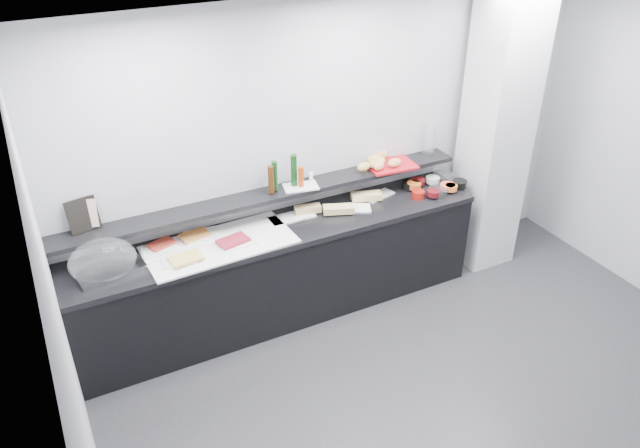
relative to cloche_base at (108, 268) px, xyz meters
name	(u,v)px	position (x,y,z in m)	size (l,w,h in m)	color
ground	(461,413)	(2.10, -1.71, -0.92)	(5.00, 5.00, 0.00)	#2D2D30
back_wall	(337,150)	(2.10, 0.29, 0.43)	(5.00, 0.02, 2.70)	#AEB0B6
ceiling	(521,53)	(2.10, -1.71, 1.78)	(5.00, 5.00, 0.00)	white
column	(496,134)	(3.60, -0.06, 0.43)	(0.50, 0.50, 2.70)	silver
buffet_cabinet	(282,274)	(1.40, -0.01, -0.50)	(3.60, 0.60, 0.85)	black
counter_top	(280,230)	(1.40, -0.01, -0.05)	(3.62, 0.62, 0.05)	black
wall_shelf	(271,195)	(1.40, 0.16, 0.21)	(3.60, 0.25, 0.04)	black
cloche_base	(108,268)	(0.00, 0.00, 0.00)	(0.49, 0.33, 0.04)	#B7BABE
cloche_dome	(103,261)	(-0.03, -0.04, 0.11)	(0.49, 0.33, 0.34)	white
linen_runner	(220,245)	(0.86, -0.05, -0.01)	(1.19, 0.56, 0.01)	white
platter_meat_a	(160,250)	(0.41, 0.07, 0.00)	(0.27, 0.18, 0.01)	white
food_meat_a	(161,244)	(0.44, 0.12, 0.02)	(0.20, 0.13, 0.02)	maroon
platter_salmon	(203,235)	(0.78, 0.14, 0.00)	(0.30, 0.20, 0.01)	white
food_salmon	(195,235)	(0.71, 0.13, 0.02)	(0.23, 0.14, 0.02)	#C66E28
platter_cheese	(179,260)	(0.50, -0.14, 0.00)	(0.26, 0.17, 0.01)	white
food_cheese	(186,258)	(0.55, -0.17, 0.02)	(0.24, 0.15, 0.02)	#E6C159
platter_meat_b	(238,242)	(1.00, -0.10, 0.00)	(0.29, 0.20, 0.01)	white
food_meat_b	(233,241)	(0.96, -0.09, 0.02)	(0.24, 0.16, 0.02)	maroon
sandwich_plate_left	(292,217)	(1.56, 0.09, -0.01)	(0.40, 0.17, 0.01)	silver
sandwich_food_left	(308,209)	(1.72, 0.10, 0.02)	(0.23, 0.09, 0.06)	tan
tongs_left	(304,218)	(1.64, 0.00, 0.00)	(0.01, 0.01, 0.16)	silver
sandwich_plate_mid	(349,208)	(2.08, 0.00, -0.01)	(0.37, 0.16, 0.01)	white
sandwich_food_mid	(339,209)	(1.96, -0.03, 0.02)	(0.27, 0.10, 0.06)	tan
tongs_mid	(349,211)	(2.05, -0.05, 0.00)	(0.01, 0.01, 0.16)	#BABDC1
sandwich_plate_right	(379,196)	(2.44, 0.08, -0.01)	(0.30, 0.13, 0.01)	silver
sandwich_food_right	(366,196)	(2.29, 0.07, 0.02)	(0.27, 0.10, 0.06)	#D9BF72
tongs_right	(377,200)	(2.37, 0.01, 0.00)	(0.01, 0.01, 0.16)	#AAABB1
bowl_glass_fruit	(412,185)	(2.80, 0.09, 0.02)	(0.18, 0.18, 0.07)	white
fill_glass_fruit	(414,185)	(2.80, 0.05, 0.03)	(0.13, 0.13, 0.05)	orange
bowl_black_jam	(410,185)	(2.78, 0.09, 0.02)	(0.16, 0.16, 0.07)	black
fill_black_jam	(418,182)	(2.87, 0.09, 0.03)	(0.13, 0.13, 0.05)	#5D0D0F
bowl_glass_cream	(443,177)	(3.17, 0.09, 0.02)	(0.19, 0.19, 0.07)	white
fill_glass_cream	(433,180)	(3.02, 0.06, 0.03)	(0.13, 0.13, 0.05)	silver
bowl_red_jam	(418,194)	(2.74, -0.10, 0.02)	(0.12, 0.12, 0.07)	maroon
fill_red_jam	(433,193)	(2.87, -0.16, 0.03)	(0.12, 0.12, 0.05)	#520B10
bowl_glass_salmon	(438,192)	(2.93, -0.14, 0.02)	(0.18, 0.18, 0.07)	silver
fill_glass_salmon	(448,187)	(3.06, -0.12, 0.03)	(0.14, 0.14, 0.05)	#F15E3B
bowl_black_fruit	(459,184)	(3.21, -0.11, 0.02)	(0.14, 0.14, 0.07)	black
fill_black_fruit	(451,187)	(3.08, -0.15, 0.03)	(0.11, 0.11, 0.05)	orange
framed_print	(83,215)	(-0.08, 0.24, 0.36)	(0.23, 0.02, 0.26)	black
print_art	(83,214)	(-0.08, 0.26, 0.36)	(0.20, 0.00, 0.22)	#CEA894
condiment_tray	(301,187)	(1.67, 0.13, 0.24)	(0.29, 0.18, 0.01)	white
bottle_green_a	(275,176)	(1.45, 0.17, 0.37)	(0.05, 0.05, 0.26)	#0F3916
bottle_brown	(271,180)	(1.41, 0.14, 0.36)	(0.05, 0.05, 0.24)	#3D200B
bottle_green_b	(294,170)	(1.63, 0.18, 0.38)	(0.05, 0.05, 0.28)	#0F380F
bottle_hot	(301,177)	(1.67, 0.13, 0.33)	(0.05, 0.05, 0.18)	#B63C0D
shaker_salt	(298,181)	(1.66, 0.17, 0.28)	(0.03, 0.03, 0.07)	white
shaker_pepper	(311,177)	(1.80, 0.19, 0.28)	(0.04, 0.04, 0.07)	white
bread_tray	(391,165)	(2.58, 0.14, 0.24)	(0.44, 0.30, 0.02)	red
bread_roll_nw	(374,159)	(2.45, 0.22, 0.29)	(0.14, 0.09, 0.08)	tan
bread_roll_n	(378,157)	(2.52, 0.26, 0.29)	(0.15, 0.09, 0.08)	#B87846
bread_roll_ne	(383,155)	(2.58, 0.27, 0.29)	(0.12, 0.08, 0.08)	#C6814B
bread_roll_sw	(364,167)	(2.29, 0.13, 0.29)	(0.14, 0.09, 0.08)	tan
bread_roll_s	(379,166)	(2.42, 0.09, 0.29)	(0.13, 0.08, 0.08)	tan
bread_roll_se	(394,163)	(2.58, 0.08, 0.29)	(0.13, 0.08, 0.08)	tan
bread_roll_midw	(375,163)	(2.42, 0.15, 0.29)	(0.14, 0.09, 0.08)	#B97B46
bread_roll_mide	(379,161)	(2.47, 0.17, 0.29)	(0.14, 0.09, 0.08)	gold
carafe	(429,140)	(3.04, 0.20, 0.38)	(0.11, 0.11, 0.30)	white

